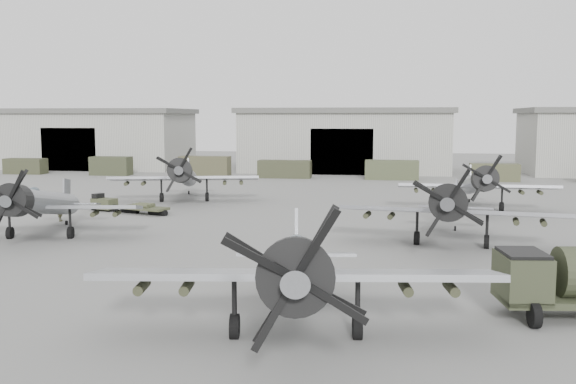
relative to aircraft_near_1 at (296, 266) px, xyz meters
name	(u,v)px	position (x,y,z in m)	size (l,w,h in m)	color
ground	(242,281)	(-3.59, 7.26, -2.51)	(220.00, 220.00, 0.00)	slate
hangar_left	(91,138)	(-41.59, 69.22, 1.87)	(29.00, 14.80, 8.70)	#B1B3A7
hangar_center	(346,139)	(-3.59, 69.22, 1.87)	(29.00, 14.80, 8.70)	#B1B3A7
support_truck_0	(25,166)	(-45.08, 57.26, -1.49)	(5.34, 2.20, 2.03)	#373A25
support_truck_1	(111,166)	(-33.01, 57.26, -1.31)	(5.14, 2.20, 2.39)	#353925
support_truck_2	(205,166)	(-20.43, 57.26, -1.22)	(6.35, 2.20, 2.57)	#46442E
support_truck_3	(285,169)	(-10.20, 57.26, -1.43)	(6.51, 2.20, 2.16)	#373925
support_truck_4	(392,170)	(2.89, 57.26, -1.35)	(6.36, 2.20, 2.31)	#444B31
support_truck_5	(494,172)	(14.78, 57.26, -1.49)	(5.58, 2.20, 2.03)	#47492F
aircraft_near_1	(296,266)	(0.00, 0.00, 0.00)	(13.87, 12.49, 5.51)	#9CA0A5
aircraft_mid_1	(38,203)	(-18.28, 15.17, -0.27)	(12.37, 11.13, 4.91)	gray
aircraft_mid_2	(452,206)	(6.48, 16.83, -0.14)	(13.09, 11.78, 5.20)	gray
aircraft_far_0	(184,175)	(-15.15, 33.47, -0.09)	(13.33, 12.00, 5.30)	gray
aircraft_far_1	(478,183)	(9.75, 31.79, -0.22)	(12.49, 11.24, 5.03)	#A0A2A8
tug_trailer	(119,205)	(-18.24, 26.63, -1.98)	(6.99, 3.32, 1.39)	#3E422B
ground_crew	(60,210)	(-20.49, 21.71, -1.66)	(0.61, 0.40, 1.69)	#46462E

